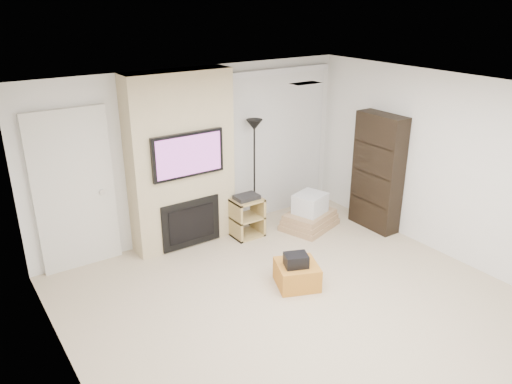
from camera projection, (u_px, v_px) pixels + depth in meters
floor at (315, 318)px, 5.66m from camera, size 5.00×5.50×0.00m
ceiling at (327, 99)px, 4.73m from camera, size 5.00×5.50×0.00m
wall_back at (197, 153)px, 7.31m from camera, size 5.00×0.00×2.50m
wall_left at (78, 294)px, 3.89m from camera, size 0.00×5.50×2.50m
wall_right at (466, 173)px, 6.50m from camera, size 0.00×5.50×2.50m
hvac_vent at (306, 83)px, 5.55m from camera, size 0.35×0.18×0.01m
ottoman at (297, 274)px, 6.25m from camera, size 0.65×0.65×0.30m
black_bag at (296, 260)px, 6.13m from camera, size 0.34×0.31×0.16m
fireplace_wall at (182, 162)px, 6.97m from camera, size 1.50×0.47×2.50m
entry_door at (74, 192)px, 6.41m from camera, size 1.02×0.11×2.14m
vertical_blinds at (276, 138)px, 7.99m from camera, size 1.98×0.10×2.37m
floor_lamp at (254, 143)px, 7.53m from camera, size 0.25×0.25×1.69m
av_stand at (247, 215)px, 7.47m from camera, size 0.45×0.38×0.66m
box_stack at (310, 215)px, 7.79m from camera, size 0.99×0.85×0.56m
bookshelf at (378, 172)px, 7.58m from camera, size 0.30×0.80×1.80m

